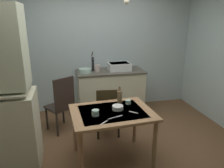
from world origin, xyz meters
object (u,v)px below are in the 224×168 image
Objects in this scene: mixing_bowl_counter at (85,71)px; chair_by_counter at (62,104)px; teacup_mint at (128,102)px; sink_basin at (119,66)px; dining_table at (112,118)px; hand_pump at (93,63)px; serving_bowl_wide at (118,108)px; chair_far_side at (108,110)px; glass_bottle at (120,97)px.

chair_by_counter is at bearing -129.83° from mixing_bowl_counter.
teacup_mint is at bearing -38.59° from chair_by_counter.
sink_basin reaches higher than dining_table.
sink_basin reaches higher than chair_by_counter.
hand_pump is 1.61m from serving_bowl_wide.
dining_table is (0.03, -1.62, -0.43)m from hand_pump.
chair_by_counter reaches higher than chair_far_side.
mixing_bowl_counter reaches higher than teacup_mint.
sink_basin is at bearing 75.85° from glass_bottle.
glass_bottle reaches higher than dining_table.
teacup_mint is at bearing -70.19° from mixing_bowl_counter.
glass_bottle reaches higher than serving_bowl_wide.
hand_pump reaches higher than sink_basin.
sink_basin reaches higher than mixing_bowl_counter.
chair_by_counter is (-1.17, -0.62, -0.46)m from sink_basin.
dining_table is at bearing -89.03° from hand_pump.
chair_by_counter is at bearing 124.99° from dining_table.
chair_by_counter is at bearing 141.41° from teacup_mint.
sink_basin is 1.60m from serving_bowl_wide.
serving_bowl_wide is 0.25m from teacup_mint.
serving_bowl_wide is (0.28, -1.48, -0.17)m from mixing_bowl_counter.
sink_basin is 1.13× the size of hand_pump.
chair_by_counter is 3.81× the size of glass_bottle.
mixing_bowl_counter is at bearing -150.56° from hand_pump.
sink_basin is at bearing 74.93° from serving_bowl_wide.
glass_bottle is at bearing -82.13° from hand_pump.
hand_pump is at bearing 102.28° from teacup_mint.
glass_bottle is at bearing -104.15° from sink_basin.
sink_basin is 0.51× the size of chair_far_side.
chair_far_side is at bearing 115.86° from teacup_mint.
chair_by_counter is 12.25× the size of teacup_mint.
dining_table is 13.75× the size of teacup_mint.
sink_basin is 2.90× the size of serving_bowl_wide.
dining_table is at bearing -107.64° from sink_basin.
chair_far_side is 3.28× the size of glass_bottle.
chair_far_side is 0.80m from chair_by_counter.
chair_far_side is (0.26, -0.89, -0.47)m from mixing_bowl_counter.
mixing_bowl_counter is 1.34m from glass_bottle.
hand_pump reaches higher than glass_bottle.
chair_far_side is 10.56× the size of teacup_mint.
hand_pump is 4.82× the size of teacup_mint.
chair_far_side is 0.67m from serving_bowl_wide.
mixing_bowl_counter is at bearing 106.59° from chair_far_side.
sink_basin is at bearing 4.10° from mixing_bowl_counter.
sink_basin is at bearing -4.89° from hand_pump.
teacup_mint is at bearing 34.91° from dining_table.
teacup_mint is (0.21, -0.44, 0.30)m from chair_far_side.
serving_bowl_wide is at bearing -85.83° from hand_pump.
mixing_bowl_counter is 0.24× the size of chair_by_counter.
hand_pump is at bearing 97.87° from glass_bottle.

